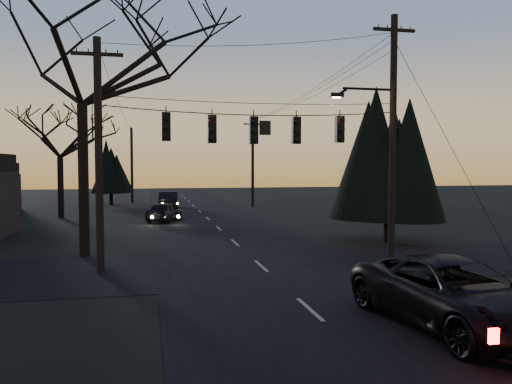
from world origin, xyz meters
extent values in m
plane|color=black|center=(0.00, 0.00, 0.00)|extent=(160.00, 160.00, 0.00)
cube|color=black|center=(0.00, 20.00, 0.01)|extent=(8.00, 120.00, 0.02)
cube|color=black|center=(0.00, 10.00, 0.01)|extent=(60.00, 7.00, 0.02)
cylinder|color=black|center=(-0.25, 10.00, 6.10)|extent=(11.50, 0.04, 0.04)
cylinder|color=black|center=(-7.01, 13.83, 3.28)|extent=(0.44, 0.44, 6.55)
cylinder|color=black|center=(7.73, 14.73, 0.80)|extent=(0.36, 0.36, 1.60)
cone|color=black|center=(7.73, 14.73, 4.49)|extent=(4.35, 4.35, 6.58)
cylinder|color=black|center=(-10.72, 30.80, 2.29)|extent=(0.44, 0.44, 4.57)
cylinder|color=black|center=(-7.99, 43.49, 0.80)|extent=(0.36, 0.36, 1.60)
cone|color=black|center=(-7.99, 43.49, 3.69)|extent=(3.54, 3.54, 4.97)
imported|color=black|center=(2.92, 1.80, 0.82)|extent=(3.36, 6.19, 1.65)
imported|color=black|center=(-3.20, 26.64, 0.69)|extent=(2.95, 4.39, 1.39)
imported|color=black|center=(-2.46, 37.75, 0.77)|extent=(1.98, 4.81, 1.55)
camera|label=1|loc=(-4.25, -8.77, 3.92)|focal=35.00mm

